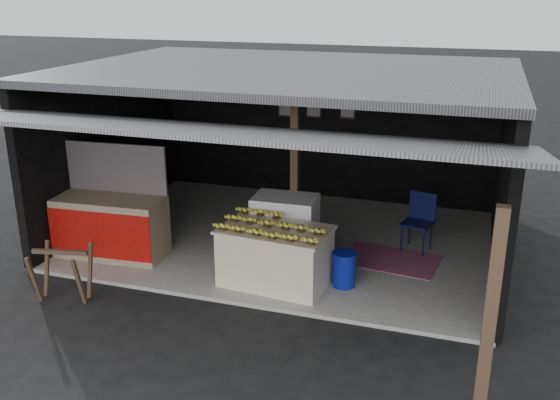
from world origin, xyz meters
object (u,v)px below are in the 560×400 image
(white_crate, at_px, (285,229))
(sawhorse, at_px, (62,269))
(neighbor_stall, at_px, (111,224))
(water_barrel, at_px, (344,270))
(banana_table, at_px, (275,256))
(plastic_chair, at_px, (420,217))

(white_crate, xyz_separation_m, sawhorse, (-2.62, -2.14, -0.11))
(white_crate, height_order, neighbor_stall, neighbor_stall)
(white_crate, height_order, water_barrel, white_crate)
(banana_table, distance_m, sawhorse, 3.04)
(banana_table, height_order, white_crate, white_crate)
(banana_table, relative_size, white_crate, 1.53)
(sawhorse, distance_m, water_barrel, 4.04)
(white_crate, bearing_deg, neighbor_stall, -169.93)
(banana_table, xyz_separation_m, water_barrel, (0.99, 0.24, -0.19))
(water_barrel, bearing_deg, sawhorse, -156.95)
(sawhorse, bearing_deg, water_barrel, 10.90)
(banana_table, height_order, plastic_chair, plastic_chair)
(water_barrel, bearing_deg, banana_table, -166.53)
(banana_table, height_order, water_barrel, banana_table)
(water_barrel, height_order, plastic_chair, plastic_chair)
(white_crate, bearing_deg, sawhorse, -143.13)
(white_crate, relative_size, water_barrel, 2.19)
(banana_table, bearing_deg, plastic_chair, 51.72)
(banana_table, xyz_separation_m, plastic_chair, (1.88, 1.98, 0.13))
(neighbor_stall, xyz_separation_m, sawhorse, (0.16, -1.53, -0.10))
(plastic_chair, bearing_deg, neighbor_stall, -145.29)
(water_barrel, xyz_separation_m, plastic_chair, (0.89, 1.75, 0.32))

